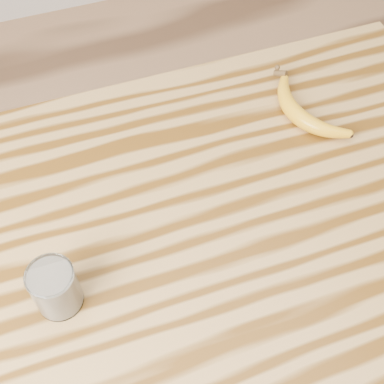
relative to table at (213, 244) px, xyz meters
name	(u,v)px	position (x,y,z in m)	size (l,w,h in m)	color
room	(228,13)	(0.00, 0.00, 0.58)	(4.04, 4.04, 2.70)	#9D7550
table	(213,244)	(0.00, 0.00, 0.00)	(1.20, 0.80, 0.90)	#A47C42
smoothie_glass	(55,288)	(-0.32, -0.09, 0.18)	(0.08, 0.08, 0.10)	white
banana	(297,116)	(0.25, 0.16, 0.15)	(0.11, 0.30, 0.04)	gold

